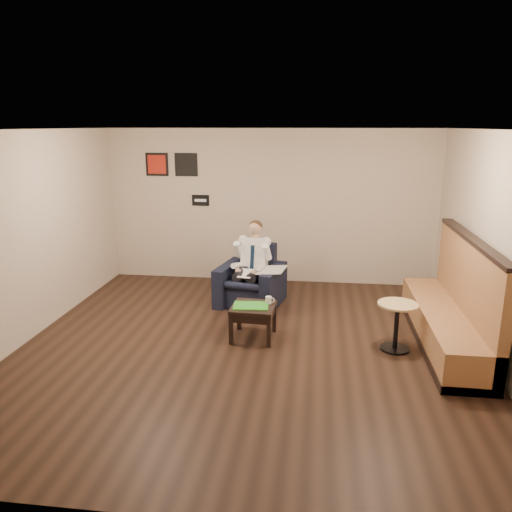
# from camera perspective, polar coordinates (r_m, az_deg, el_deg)

# --- Properties ---
(ground) EXTENTS (6.00, 6.00, 0.00)m
(ground) POSITION_cam_1_polar(r_m,az_deg,el_deg) (6.70, -0.99, -10.42)
(ground) COLOR black
(ground) RESTS_ON ground
(wall_back) EXTENTS (6.00, 0.02, 2.80)m
(wall_back) POSITION_cam_1_polar(r_m,az_deg,el_deg) (9.16, 1.65, 5.63)
(wall_back) COLOR beige
(wall_back) RESTS_ON ground
(wall_front) EXTENTS (6.00, 0.02, 2.80)m
(wall_front) POSITION_cam_1_polar(r_m,az_deg,el_deg) (3.45, -8.31, -10.30)
(wall_front) COLOR beige
(wall_front) RESTS_ON ground
(wall_left) EXTENTS (0.02, 6.00, 2.80)m
(wall_left) POSITION_cam_1_polar(r_m,az_deg,el_deg) (7.29, -25.08, 1.86)
(wall_left) COLOR beige
(wall_left) RESTS_ON ground
(wall_right) EXTENTS (0.02, 6.00, 2.80)m
(wall_right) POSITION_cam_1_polar(r_m,az_deg,el_deg) (6.53, 25.99, 0.40)
(wall_right) COLOR beige
(wall_right) RESTS_ON ground
(ceiling) EXTENTS (6.00, 6.00, 0.02)m
(ceiling) POSITION_cam_1_polar(r_m,az_deg,el_deg) (6.07, -1.11, 14.26)
(ceiling) COLOR white
(ceiling) RESTS_ON wall_back
(seating_sign) EXTENTS (0.32, 0.02, 0.20)m
(seating_sign) POSITION_cam_1_polar(r_m,az_deg,el_deg) (9.35, -6.36, 6.35)
(seating_sign) COLOR black
(seating_sign) RESTS_ON wall_back
(art_print_left) EXTENTS (0.42, 0.03, 0.42)m
(art_print_left) POSITION_cam_1_polar(r_m,az_deg,el_deg) (9.50, -11.25, 10.24)
(art_print_left) COLOR red
(art_print_left) RESTS_ON wall_back
(art_print_right) EXTENTS (0.42, 0.03, 0.42)m
(art_print_right) POSITION_cam_1_polar(r_m,az_deg,el_deg) (9.34, -7.99, 10.30)
(art_print_right) COLOR black
(art_print_right) RESTS_ON wall_back
(armchair) EXTENTS (1.15, 1.15, 0.94)m
(armchair) POSITION_cam_1_polar(r_m,az_deg,el_deg) (8.13, -0.62, -2.29)
(armchair) COLOR black
(armchair) RESTS_ON ground
(seated_man) EXTENTS (0.79, 1.03, 1.29)m
(seated_man) POSITION_cam_1_polar(r_m,az_deg,el_deg) (7.96, -0.92, -1.34)
(seated_man) COLOR white
(seated_man) RESTS_ON armchair
(lap_papers) EXTENTS (0.25, 0.33, 0.01)m
(lap_papers) POSITION_cam_1_polar(r_m,az_deg,el_deg) (7.89, -1.17, -2.00)
(lap_papers) COLOR white
(lap_papers) RESTS_ON seated_man
(newspaper) EXTENTS (0.48, 0.57, 0.01)m
(newspaper) POSITION_cam_1_polar(r_m,az_deg,el_deg) (7.86, 1.83, -1.59)
(newspaper) COLOR silver
(newspaper) RESTS_ON armchair
(side_table) EXTENTS (0.61, 0.61, 0.47)m
(side_table) POSITION_cam_1_polar(r_m,az_deg,el_deg) (6.90, -0.30, -7.53)
(side_table) COLOR black
(side_table) RESTS_ON ground
(green_folder) EXTENTS (0.50, 0.37, 0.01)m
(green_folder) POSITION_cam_1_polar(r_m,az_deg,el_deg) (6.80, -0.60, -5.70)
(green_folder) COLOR green
(green_folder) RESTS_ON side_table
(coffee_mug) EXTENTS (0.09, 0.09, 0.10)m
(coffee_mug) POSITION_cam_1_polar(r_m,az_deg,el_deg) (6.88, 1.43, -5.05)
(coffee_mug) COLOR white
(coffee_mug) RESTS_ON side_table
(smartphone) EXTENTS (0.16, 0.10, 0.01)m
(smartphone) POSITION_cam_1_polar(r_m,az_deg,el_deg) (6.96, 0.38, -5.22)
(smartphone) COLOR black
(smartphone) RESTS_ON side_table
(banquette) EXTENTS (0.67, 2.80, 1.43)m
(banquette) POSITION_cam_1_polar(r_m,az_deg,el_deg) (7.04, 21.00, -3.94)
(banquette) COLOR #99653B
(banquette) RESTS_ON ground
(cafe_table) EXTENTS (0.52, 0.52, 0.64)m
(cafe_table) POSITION_cam_1_polar(r_m,az_deg,el_deg) (6.78, 15.73, -7.78)
(cafe_table) COLOR tan
(cafe_table) RESTS_ON ground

